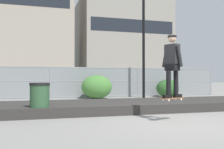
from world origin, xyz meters
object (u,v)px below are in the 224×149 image
Objects in this scene: skater at (172,62)px; shrub_center at (168,88)px; street_lamp at (144,22)px; parked_car_near at (22,83)px; trash_bin at (40,100)px; skateboard at (172,98)px; shrub_left at (97,87)px.

shrub_center is at bearing 62.25° from skater.
parked_car_near is (-7.11, 3.95, -3.74)m from street_lamp.
street_lamp reaches higher than trash_bin.
shrub_left is (-0.24, 8.10, 0.06)m from skateboard.
street_lamp reaches higher than skater.
street_lamp is 7.24× the size of trash_bin.
parked_car_near is 3.13× the size of shrub_center.
skater is (0.00, 0.00, 0.98)m from skateboard.
street_lamp is 4.36m from shrub_center.
skateboard is 0.98m from skater.
skater reaches higher than trash_bin.
shrub_center is (8.77, -3.81, -0.28)m from parked_car_near.
parked_car_near is at bearing 156.50° from shrub_center.
skater is 3.96m from trash_bin.
skater is at bearing -88.33° from shrub_left.
parked_car_near is (-4.50, 11.94, -0.76)m from skater.
street_lamp is at bearing 71.90° from skateboard.
shrub_center is (4.28, 8.13, -0.06)m from skateboard.
skateboard is at bearing -25.18° from trash_bin.
parked_car_near reaches higher than skateboard.
skater is at bearing -25.18° from trash_bin.
shrub_center is (1.66, 0.13, -4.03)m from street_lamp.
street_lamp is at bearing 46.43° from trash_bin.
shrub_left reaches higher than trash_bin.
skater is 1.19× the size of shrub_center.
trash_bin is (-3.45, 1.62, -1.08)m from skater.
parked_car_near is 4.38× the size of trash_bin.
parked_car_near is at bearing 110.63° from skateboard.
street_lamp reaches higher than shrub_center.
shrub_left is at bearing 91.67° from skater.
skateboard is 0.57× the size of shrub_center.
skateboard is at bearing -88.33° from shrub_left.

